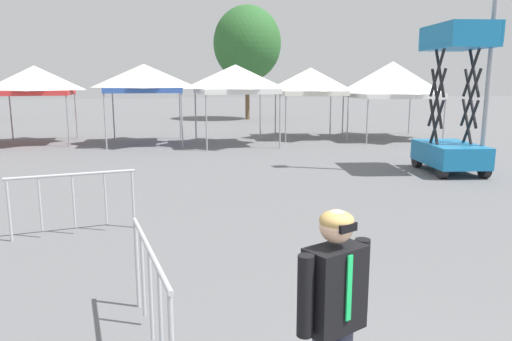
% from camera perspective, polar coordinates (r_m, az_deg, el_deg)
% --- Properties ---
extents(canopy_tent_behind_right, '(2.97, 2.97, 3.21)m').
position_cam_1_polar(canopy_tent_behind_right, '(22.16, -24.66, 9.65)').
color(canopy_tent_behind_right, '#9E9EA3').
rests_on(canopy_tent_behind_right, ground).
extents(canopy_tent_left_of_center, '(3.07, 3.07, 3.27)m').
position_cam_1_polar(canopy_tent_left_of_center, '(20.57, -13.08, 10.57)').
color(canopy_tent_left_of_center, '#9E9EA3').
rests_on(canopy_tent_left_of_center, ground).
extents(canopy_tent_far_right, '(3.23, 3.23, 3.24)m').
position_cam_1_polar(canopy_tent_far_right, '(19.74, -2.45, 10.73)').
color(canopy_tent_far_right, '#9E9EA3').
rests_on(canopy_tent_far_right, ground).
extents(canopy_tent_center, '(3.04, 3.04, 3.18)m').
position_cam_1_polar(canopy_tent_center, '(22.27, 6.44, 10.42)').
color(canopy_tent_center, '#9E9EA3').
rests_on(canopy_tent_center, ground).
extents(canopy_tent_far_left, '(3.76, 3.76, 3.44)m').
position_cam_1_polar(canopy_tent_far_left, '(22.67, 15.78, 10.30)').
color(canopy_tent_far_left, '#9E9EA3').
rests_on(canopy_tent_far_left, ground).
extents(scissor_lift, '(1.68, 2.46, 4.13)m').
position_cam_1_polar(scissor_lift, '(14.87, 22.09, 4.52)').
color(scissor_lift, black).
rests_on(scissor_lift, ground).
extents(person_foreground, '(0.60, 0.40, 1.78)m').
position_cam_1_polar(person_foreground, '(3.53, 9.17, -16.35)').
color(person_foreground, '#33384C').
rests_on(person_foreground, ground).
extents(tree_behind_tents_center, '(4.47, 4.47, 7.46)m').
position_cam_1_polar(tree_behind_tents_center, '(32.95, -1.04, 14.76)').
color(tree_behind_tents_center, brown).
rests_on(tree_behind_tents_center, ground).
extents(crowd_barrier_by_lift, '(0.43, 2.07, 1.08)m').
position_cam_1_polar(crowd_barrier_by_lift, '(4.86, -12.40, -12.33)').
color(crowd_barrier_by_lift, '#B7BABF').
rests_on(crowd_barrier_by_lift, ground).
extents(crowd_barrier_mid_lot, '(2.07, 0.46, 1.08)m').
position_cam_1_polar(crowd_barrier_mid_lot, '(8.82, -20.82, -2.35)').
color(crowd_barrier_mid_lot, '#B7BABF').
rests_on(crowd_barrier_mid_lot, ground).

